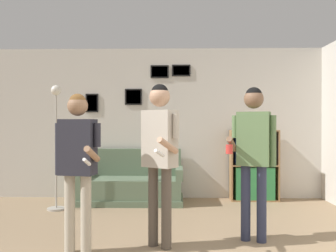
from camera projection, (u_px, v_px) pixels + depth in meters
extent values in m
cube|color=beige|center=(187.00, 123.00, 6.78)|extent=(7.21, 0.06, 2.70)
cube|color=black|center=(133.00, 97.00, 6.75)|extent=(0.30, 0.02, 0.29)
cube|color=#B2B2BC|center=(133.00, 97.00, 6.74)|extent=(0.26, 0.01, 0.25)
cube|color=black|center=(160.00, 72.00, 6.74)|extent=(0.33, 0.02, 0.23)
cube|color=gray|center=(160.00, 72.00, 6.73)|extent=(0.28, 0.01, 0.19)
cube|color=black|center=(181.00, 71.00, 6.73)|extent=(0.33, 0.02, 0.21)
cube|color=gray|center=(181.00, 70.00, 6.72)|extent=(0.29, 0.01, 0.16)
cube|color=black|center=(92.00, 103.00, 6.77)|extent=(0.23, 0.02, 0.33)
cube|color=gray|center=(92.00, 103.00, 6.76)|extent=(0.18, 0.01, 0.29)
cube|color=#5B7056|center=(130.00, 200.00, 6.34)|extent=(1.77, 0.80, 0.10)
cube|color=#5B7056|center=(130.00, 187.00, 6.33)|extent=(1.71, 0.74, 0.32)
cube|color=#5B7056|center=(133.00, 162.00, 6.66)|extent=(1.71, 0.14, 0.47)
cube|color=#5B7056|center=(82.00, 173.00, 6.35)|extent=(0.12, 0.74, 0.18)
cube|color=#5B7056|center=(179.00, 173.00, 6.31)|extent=(0.12, 0.74, 0.18)
cube|color=olive|center=(231.00, 165.00, 6.54)|extent=(0.02, 0.30, 1.23)
cube|color=olive|center=(277.00, 165.00, 6.53)|extent=(0.02, 0.30, 1.23)
cube|color=olive|center=(252.00, 164.00, 6.68)|extent=(0.83, 0.01, 1.23)
cube|color=olive|center=(254.00, 200.00, 6.54)|extent=(0.78, 0.30, 0.02)
cube|color=olive|center=(254.00, 131.00, 6.53)|extent=(0.78, 0.30, 0.02)
cube|color=olive|center=(254.00, 165.00, 6.54)|extent=(0.78, 0.30, 0.02)
cube|color=#338447|center=(254.00, 183.00, 6.53)|extent=(0.67, 0.26, 0.56)
cube|color=#2847A3|center=(254.00, 148.00, 6.52)|extent=(0.67, 0.26, 0.56)
cylinder|color=#ADA89E|center=(56.00, 209.00, 5.83)|extent=(0.28, 0.28, 0.03)
cylinder|color=#ADA89E|center=(56.00, 151.00, 5.82)|extent=(0.03, 0.03, 1.76)
sphere|color=white|center=(56.00, 90.00, 5.81)|extent=(0.16, 0.16, 0.16)
cylinder|color=#B7AD99|center=(70.00, 214.00, 3.89)|extent=(0.11, 0.11, 0.81)
cylinder|color=#B7AD99|center=(86.00, 214.00, 3.86)|extent=(0.11, 0.11, 0.81)
cube|color=#282833|center=(78.00, 147.00, 3.87)|extent=(0.39, 0.26, 0.58)
sphere|color=#997051|center=(78.00, 106.00, 3.86)|extent=(0.21, 0.21, 0.21)
sphere|color=brown|center=(78.00, 102.00, 3.86)|extent=(0.18, 0.18, 0.18)
cylinder|color=#282833|center=(97.00, 135.00, 3.83)|extent=(0.07, 0.07, 0.24)
cylinder|color=#997051|center=(92.00, 154.00, 3.69)|extent=(0.11, 0.30, 0.18)
cylinder|color=white|center=(87.00, 162.00, 3.56)|extent=(0.06, 0.14, 0.09)
cylinder|color=#282833|center=(58.00, 149.00, 3.91)|extent=(0.07, 0.07, 0.54)
cylinder|color=brown|center=(153.00, 206.00, 4.11)|extent=(0.11, 0.11, 0.87)
cylinder|color=brown|center=(166.00, 208.00, 4.01)|extent=(0.11, 0.11, 0.87)
cube|color=#BCB2A3|center=(160.00, 139.00, 4.06)|extent=(0.41, 0.37, 0.62)
sphere|color=tan|center=(160.00, 96.00, 4.05)|extent=(0.23, 0.23, 0.23)
sphere|color=black|center=(160.00, 93.00, 4.05)|extent=(0.19, 0.19, 0.19)
cylinder|color=#BCB2A3|center=(176.00, 126.00, 3.93)|extent=(0.07, 0.07, 0.26)
cylinder|color=tan|center=(168.00, 146.00, 3.81)|extent=(0.23, 0.30, 0.19)
cylinder|color=white|center=(159.00, 153.00, 3.70)|extent=(0.11, 0.14, 0.09)
cylinder|color=#BCB2A3|center=(144.00, 140.00, 4.18)|extent=(0.07, 0.07, 0.58)
cylinder|color=#2D334C|center=(246.00, 203.00, 4.30)|extent=(0.11, 0.11, 0.87)
cylinder|color=#2D334C|center=(262.00, 204.00, 4.23)|extent=(0.11, 0.11, 0.87)
cube|color=#5B7A4C|center=(254.00, 139.00, 4.26)|extent=(0.41, 0.32, 0.61)
sphere|color=brown|center=(254.00, 99.00, 4.26)|extent=(0.22, 0.22, 0.22)
sphere|color=black|center=(254.00, 95.00, 4.26)|extent=(0.19, 0.19, 0.19)
cylinder|color=#5B7A4C|center=(273.00, 141.00, 4.18)|extent=(0.07, 0.07, 0.58)
cylinder|color=#5B7A4C|center=(235.00, 127.00, 4.34)|extent=(0.07, 0.07, 0.26)
cylinder|color=brown|center=(232.00, 144.00, 4.21)|extent=(0.17, 0.32, 0.19)
cylinder|color=red|center=(229.00, 149.00, 4.08)|extent=(0.08, 0.08, 0.10)
cylinder|color=red|center=(264.00, 127.00, 6.53)|extent=(0.08, 0.08, 0.09)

